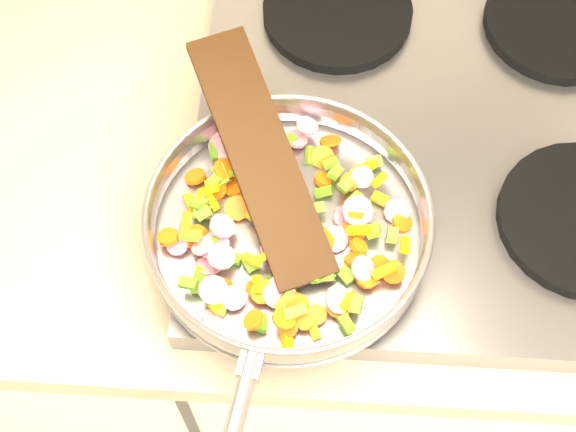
{
  "coord_description": "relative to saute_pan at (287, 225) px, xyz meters",
  "views": [
    {
      "loc": [
        -0.86,
        1.1,
        1.73
      ],
      "look_at": [
        -0.88,
        1.48,
        1.0
      ],
      "focal_mm": 50.0,
      "sensor_mm": 36.0,
      "label": 1
    }
  ],
  "objects": [
    {
      "name": "saute_pan",
      "position": [
        0.0,
        0.0,
        0.0
      ],
      "size": [
        0.33,
        0.5,
        0.05
      ],
      "rotation": [
        0.0,
        0.0,
        -0.16
      ],
      "color": "#9E9EA5",
      "rests_on": "grate_fl"
    },
    {
      "name": "wooden_spatula",
      "position": [
        -0.03,
        0.07,
        0.03
      ],
      "size": [
        0.18,
        0.28,
        0.08
      ],
      "primitive_type": "cube",
      "rotation": [
        0.0,
        -0.24,
        2.01
      ],
      "color": "black",
      "rests_on": "saute_pan"
    },
    {
      "name": "cooktop",
      "position": [
        0.18,
        0.19,
        -0.06
      ],
      "size": [
        0.6,
        0.6,
        0.04
      ],
      "primitive_type": "cube",
      "color": "#939399",
      "rests_on": "counter_top"
    },
    {
      "name": "grate_br",
      "position": [
        0.32,
        0.33,
        -0.04
      ],
      "size": [
        0.19,
        0.19,
        0.02
      ],
      "primitive_type": "cylinder",
      "color": "black",
      "rests_on": "cooktop"
    },
    {
      "name": "vegetable_heap",
      "position": [
        -0.01,
        0.0,
        -0.01
      ],
      "size": [
        0.27,
        0.27,
        0.04
      ],
      "color": "gold",
      "rests_on": "saute_pan"
    },
    {
      "name": "grate_bl",
      "position": [
        0.04,
        0.33,
        -0.04
      ],
      "size": [
        0.19,
        0.19,
        0.02
      ],
      "primitive_type": "cylinder",
      "color": "black",
      "rests_on": "cooktop"
    },
    {
      "name": "grate_fl",
      "position": [
        0.04,
        0.05,
        -0.04
      ],
      "size": [
        0.19,
        0.19,
        0.02
      ],
      "primitive_type": "cylinder",
      "color": "black",
      "rests_on": "cooktop"
    }
  ]
}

